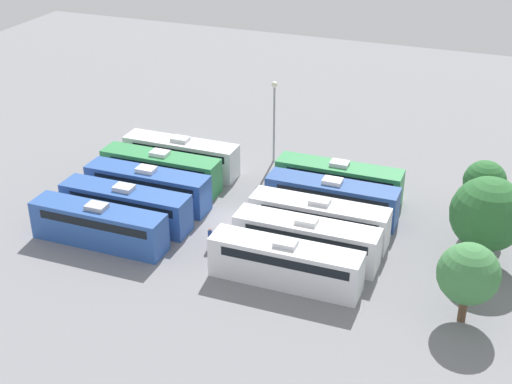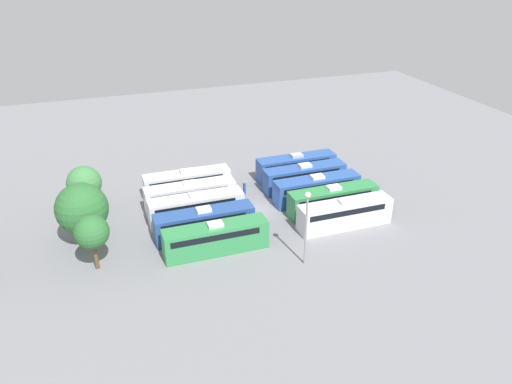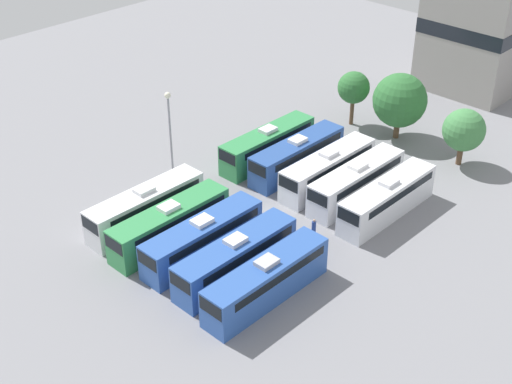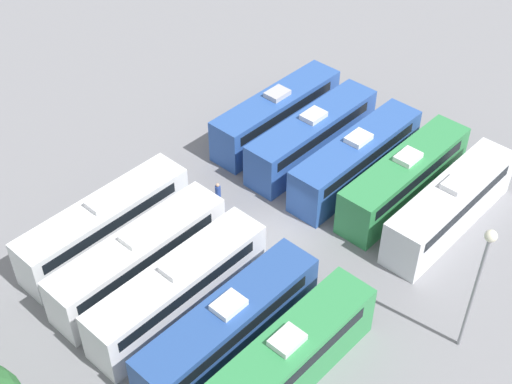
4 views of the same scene
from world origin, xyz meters
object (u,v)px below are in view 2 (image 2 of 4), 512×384
Objects in this scene: bus_0 at (344,213)px; bus_2 at (316,188)px; bus_4 at (296,166)px; bus_6 at (204,222)px; bus_8 at (190,195)px; worker_person at (244,188)px; bus_7 at (196,207)px; light_pole at (307,216)px; bus_1 at (333,199)px; bus_9 at (187,182)px; bus_3 at (304,176)px; tree_1 at (82,209)px; bus_5 at (216,238)px; tree_0 at (92,232)px; tree_2 at (84,183)px.

bus_0 is 1.00× the size of bus_2.
bus_6 is (-10.81, 15.79, 0.00)m from bus_4.
bus_8 reaches higher than worker_person.
light_pole is (-12.40, -8.31, 3.79)m from bus_7.
bus_1 and bus_2 have the same top height.
bus_1 is 3.45m from bus_2.
light_pole is (-19.31, -7.87, 3.79)m from bus_9.
light_pole is at bearing 138.99° from bus_1.
bus_6 is 6.20× the size of worker_person.
bus_4 is (3.53, -0.35, 0.00)m from bus_3.
bus_5 is at bearing -116.51° from tree_1.
bus_6 is at bearing 90.57° from bus_1.
bus_0 is 1.36× the size of light_pole.
tree_0 reaches higher than bus_5.
bus_2 and bus_3 have the same top height.
bus_0 is at bearing -114.35° from bus_7.
bus_5 is at bearing 115.10° from bus_2.
tree_0 is at bearing 117.86° from bus_7.
bus_5 is (-14.32, 15.44, 0.00)m from bus_4.
bus_0 and bus_5 have the same top height.
bus_2 is 16.67m from bus_5.
bus_5 is at bearing -178.18° from bus_8.
bus_9 is at bearing 77.29° from bus_3.
bus_3 and bus_7 have the same top height.
bus_2 is 1.00× the size of bus_4.
bus_2 is 1.86× the size of tree_0.
tree_0 is at bearing 109.67° from bus_3.
bus_5 is 1.00× the size of bus_8.
bus_0 and bus_6 have the same top height.
bus_5 is 1.00× the size of bus_9.
bus_1 is 1.00× the size of bus_8.
tree_1 reaches higher than bus_2.
light_pole is at bearing -107.20° from tree_0.
bus_5 is at bearing -138.76° from tree_2.
bus_2 is at bearing -30.34° from light_pole.
bus_2 is 1.36× the size of light_pole.
bus_6 is 1.36× the size of light_pole.
worker_person is (11.81, -7.08, -0.89)m from bus_5.
bus_3 is 1.00× the size of bus_9.
bus_2 is at bearing 177.26° from bus_4.
tree_0 reaches higher than bus_2.
tree_0 is at bearing 102.46° from bus_2.
bus_2 is 6.20× the size of worker_person.
tree_2 is (7.00, 27.43, 1.95)m from bus_2.
tree_2 is (6.81, 11.97, 1.95)m from bus_7.
light_pole is 28.00m from tree_2.
bus_2 is 1.00× the size of bus_8.
light_pole is (-15.69, -8.28, 3.79)m from bus_8.
bus_8 is (-3.76, 15.78, 0.00)m from bus_4.
bus_0 is at bearing -54.24° from light_pole.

